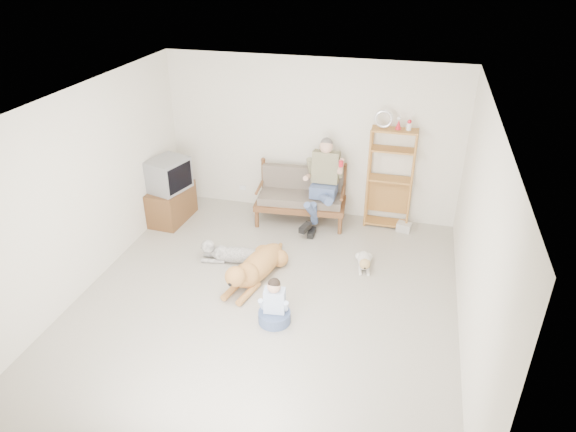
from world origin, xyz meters
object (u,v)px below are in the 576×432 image
(etagere, at_px, (390,178))
(golden_retriever, at_px, (255,268))
(tv_stand, at_px, (171,204))
(loveseat, at_px, (302,195))

(etagere, height_order, golden_retriever, etagere)
(golden_retriever, bearing_deg, tv_stand, 157.82)
(golden_retriever, bearing_deg, loveseat, 96.14)
(etagere, xyz_separation_m, golden_retriever, (-1.66, -2.11, -0.67))
(golden_retriever, bearing_deg, etagere, 64.82)
(tv_stand, bearing_deg, etagere, 15.01)
(loveseat, relative_size, golden_retriever, 0.95)
(loveseat, height_order, tv_stand, loveseat)
(loveseat, xyz_separation_m, golden_retriever, (-0.23, -1.91, -0.28))
(loveseat, height_order, golden_retriever, loveseat)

